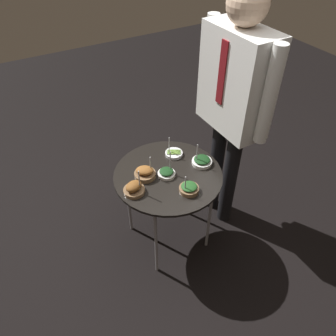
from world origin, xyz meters
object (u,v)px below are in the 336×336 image
(bowl_roast_mid_right, at_px, (134,188))
(bowl_roast_front_right, at_px, (145,173))
(serving_cart, at_px, (168,179))
(waiter_figure, at_px, (234,93))
(bowl_spinach_far_rim, at_px, (167,173))
(bowl_spinach_front_left, at_px, (202,161))
(bowl_asparagus_center, at_px, (174,153))
(bowl_spinach_near_rim, at_px, (189,188))

(bowl_roast_mid_right, height_order, bowl_roast_front_right, bowl_roast_mid_right)
(serving_cart, xyz_separation_m, waiter_figure, (-0.03, 0.49, 0.47))
(bowl_spinach_far_rim, xyz_separation_m, bowl_roast_mid_right, (0.03, -0.24, 0.01))
(bowl_spinach_front_left, xyz_separation_m, waiter_figure, (-0.06, 0.25, 0.40))
(bowl_spinach_front_left, height_order, bowl_roast_front_right, bowl_spinach_front_left)
(bowl_roast_mid_right, bearing_deg, bowl_roast_front_right, 127.03)
(serving_cart, distance_m, waiter_figure, 0.68)
(bowl_roast_mid_right, relative_size, bowl_roast_front_right, 1.11)
(bowl_spinach_far_rim, height_order, waiter_figure, waiter_figure)
(bowl_asparagus_center, bearing_deg, bowl_spinach_front_left, 33.53)
(bowl_spinach_far_rim, distance_m, bowl_spinach_front_left, 0.26)
(serving_cart, distance_m, bowl_spinach_front_left, 0.25)
(bowl_roast_mid_right, relative_size, bowl_asparagus_center, 1.19)
(serving_cart, height_order, bowl_spinach_front_left, bowl_spinach_front_left)
(bowl_asparagus_center, bearing_deg, serving_cart, -41.52)
(bowl_spinach_near_rim, distance_m, bowl_asparagus_center, 0.36)
(waiter_figure, bearing_deg, bowl_roast_mid_right, -84.56)
(bowl_spinach_far_rim, relative_size, bowl_spinach_front_left, 1.10)
(bowl_spinach_front_left, bearing_deg, bowl_spinach_far_rim, -93.60)
(serving_cart, bearing_deg, waiter_figure, 93.77)
(bowl_spinach_front_left, relative_size, waiter_figure, 0.09)
(bowl_spinach_front_left, height_order, bowl_roast_mid_right, bowl_roast_mid_right)
(bowl_spinach_front_left, relative_size, bowl_asparagus_center, 1.12)
(bowl_spinach_near_rim, height_order, bowl_asparagus_center, bowl_asparagus_center)
(serving_cart, height_order, bowl_roast_front_right, bowl_roast_front_right)
(bowl_asparagus_center, distance_m, bowl_roast_front_right, 0.29)
(bowl_spinach_far_rim, relative_size, bowl_asparagus_center, 1.23)
(serving_cart, distance_m, bowl_spinach_near_rim, 0.21)
(bowl_roast_front_right, bearing_deg, serving_cart, 70.02)
(serving_cart, relative_size, waiter_figure, 0.41)
(bowl_spinach_near_rim, xyz_separation_m, bowl_roast_front_right, (-0.25, -0.17, 0.01))
(serving_cart, xyz_separation_m, bowl_spinach_far_rim, (0.01, -0.01, 0.06))
(bowl_spinach_front_left, distance_m, bowl_asparagus_center, 0.21)
(bowl_roast_mid_right, bearing_deg, bowl_asparagus_center, 115.76)
(bowl_roast_front_right, bearing_deg, bowl_spinach_front_left, 79.16)
(serving_cart, height_order, waiter_figure, waiter_figure)
(bowl_roast_mid_right, distance_m, waiter_figure, 0.85)
(bowl_roast_mid_right, height_order, waiter_figure, waiter_figure)
(bowl_spinach_front_left, distance_m, bowl_roast_mid_right, 0.50)
(bowl_spinach_front_left, xyz_separation_m, bowl_spinach_near_rim, (0.17, -0.21, 0.00))
(bowl_spinach_near_rim, bearing_deg, bowl_roast_mid_right, -118.69)
(serving_cart, bearing_deg, bowl_asparagus_center, 138.48)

